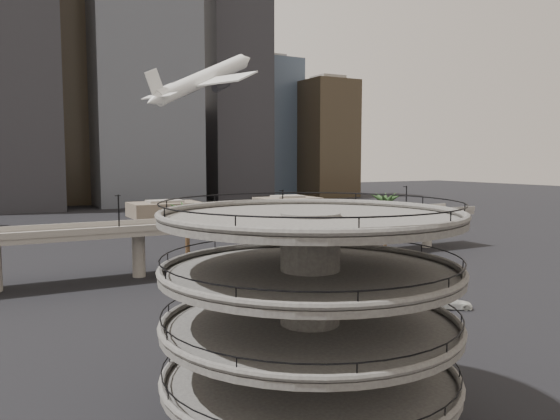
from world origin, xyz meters
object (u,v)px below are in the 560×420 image
airborne_jet (203,79)px  parking_ramp (310,299)px  car_b (369,291)px  car_c (451,303)px  car_a (299,337)px  overpass (199,230)px

airborne_jet → parking_ramp: bearing=-125.9°
car_b → car_c: (5.22, -10.92, 0.11)m
car_c → car_a: bearing=128.8°
overpass → airborne_jet: size_ratio=4.59×
parking_ramp → car_a: 20.47m
car_a → parking_ramp: bearing=171.1°
parking_ramp → overpass: 60.46m
parking_ramp → car_a: bearing=62.0°
car_c → parking_ramp: bearing=152.0°
airborne_jet → car_a: airborne_jet is taller
airborne_jet → car_b: bearing=-99.1°
airborne_jet → car_c: (14.44, -54.61, -35.53)m
airborne_jet → car_c: bearing=-96.2°
parking_ramp → car_b: parking_ramp is taller
parking_ramp → airborne_jet: bearing=75.1°
overpass → parking_ramp: bearing=-102.4°
parking_ramp → airborne_jet: size_ratio=0.78×
overpass → car_b: bearing=-61.9°
parking_ramp → car_b: size_ratio=5.14×
overpass → car_c: 45.87m
airborne_jet → overpass: bearing=-135.3°
overpass → car_a: (-4.37, -42.78, -6.55)m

